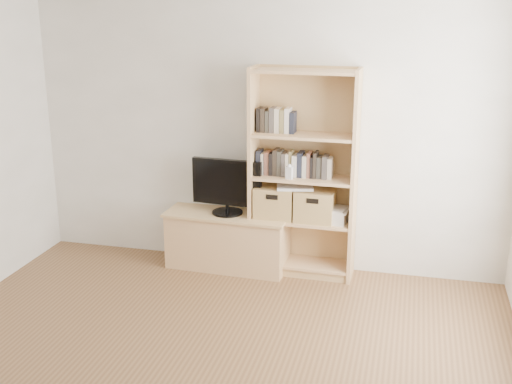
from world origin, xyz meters
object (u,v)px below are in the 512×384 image
(television, at_px, (227,186))
(baby_monitor, at_px, (289,173))
(laptop, at_px, (295,187))
(tv_stand, at_px, (228,241))
(bookshelf, at_px, (303,174))
(basket_right, at_px, (315,205))
(basket_left, at_px, (275,202))

(television, bearing_deg, baby_monitor, -1.61)
(laptop, bearing_deg, baby_monitor, -123.78)
(tv_stand, distance_m, laptop, 0.87)
(bookshelf, relative_size, television, 2.85)
(baby_monitor, bearing_deg, tv_stand, -172.91)
(bookshelf, bearing_deg, basket_right, -2.60)
(basket_right, bearing_deg, tv_stand, -176.62)
(bookshelf, height_order, basket_right, bookshelf)
(television, height_order, basket_right, television)
(tv_stand, height_order, television, television)
(basket_left, xyz_separation_m, laptop, (0.19, -0.01, 0.16))
(bookshelf, distance_m, basket_left, 0.38)
(bookshelf, distance_m, television, 0.73)
(tv_stand, height_order, baby_monitor, baby_monitor)
(bookshelf, bearing_deg, tv_stand, -175.71)
(bookshelf, relative_size, basket_right, 5.48)
(tv_stand, relative_size, basket_left, 3.15)
(tv_stand, distance_m, television, 0.55)
(television, bearing_deg, tv_stand, 0.00)
(television, distance_m, baby_monitor, 0.63)
(baby_monitor, distance_m, basket_right, 0.40)
(bookshelf, relative_size, laptop, 5.86)
(bookshelf, xyz_separation_m, basket_right, (0.12, -0.01, -0.28))
(tv_stand, relative_size, television, 1.68)
(tv_stand, xyz_separation_m, baby_monitor, (0.60, -0.06, 0.74))
(tv_stand, height_order, bookshelf, bookshelf)
(television, xyz_separation_m, basket_right, (0.83, 0.03, -0.13))
(television, distance_m, basket_left, 0.47)
(tv_stand, distance_m, basket_left, 0.62)
(tv_stand, bearing_deg, bookshelf, 5.85)
(baby_monitor, bearing_deg, basket_left, 158.03)
(basket_right, height_order, laptop, laptop)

